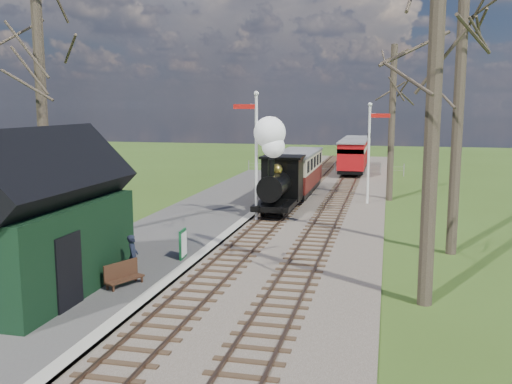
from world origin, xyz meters
TOP-DOWN VIEW (x-y plane):
  - ground at (0.00, 0.00)m, footprint 140.00×140.00m
  - distant_hills at (1.40, 64.38)m, footprint 114.40×48.00m
  - ballast_bed at (1.30, 22.00)m, footprint 8.00×60.00m
  - track_near at (0.00, 22.00)m, footprint 1.60×60.00m
  - track_far at (2.60, 22.00)m, footprint 1.60×60.00m
  - platform at (-3.50, 14.00)m, footprint 5.00×44.00m
  - coping_strip at (-1.20, 14.00)m, footprint 0.40×44.00m
  - station_shed at (-4.30, 4.00)m, footprint 3.25×6.30m
  - semaphore_near at (-0.77, 16.00)m, footprint 1.22×0.24m
  - semaphore_far at (4.37, 22.00)m, footprint 1.22×0.24m
  - bare_trees at (1.33, 10.10)m, footprint 15.51×22.39m
  - fence_line at (0.30, 36.00)m, footprint 12.60×0.08m
  - locomotive at (-0.01, 17.74)m, footprint 1.94×4.53m
  - coach at (0.00, 23.80)m, footprint 2.26×7.76m
  - red_carriage_a at (2.60, 35.39)m, footprint 2.12×5.25m
  - red_carriage_b at (2.60, 40.89)m, footprint 2.12×5.25m
  - sign_board at (-1.59, 8.39)m, footprint 0.15×0.71m
  - bench at (-2.28, 5.07)m, footprint 0.85×1.30m
  - person at (-2.30, 5.83)m, footprint 0.46×0.58m

SIDE VIEW (x-z plane):
  - distant_hills at x=1.40m, z-range -27.22..-5.20m
  - ground at x=0.00m, z-range 0.00..0.00m
  - ballast_bed at x=1.30m, z-range 0.00..0.10m
  - track_near at x=0.00m, z-range 0.02..0.17m
  - track_far at x=2.60m, z-range 0.02..0.17m
  - platform at x=-3.50m, z-range 0.00..0.20m
  - coping_strip at x=-1.20m, z-range 0.00..0.21m
  - bench at x=-2.28m, z-range 0.18..0.90m
  - fence_line at x=0.30m, z-range 0.05..1.05m
  - sign_board at x=-1.59m, z-range 0.20..1.23m
  - person at x=-2.30m, z-range 0.20..1.58m
  - red_carriage_a at x=2.60m, z-range 0.42..2.65m
  - red_carriage_b at x=2.60m, z-range 0.42..2.65m
  - coach at x=0.00m, z-range 0.43..2.82m
  - locomotive at x=-0.01m, z-range -0.20..4.65m
  - station_shed at x=-4.30m, z-range -0.12..4.66m
  - semaphore_far at x=4.37m, z-range 0.49..6.21m
  - semaphore_near at x=-0.77m, z-range 0.51..6.73m
  - bare_trees at x=1.33m, z-range -0.79..11.21m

